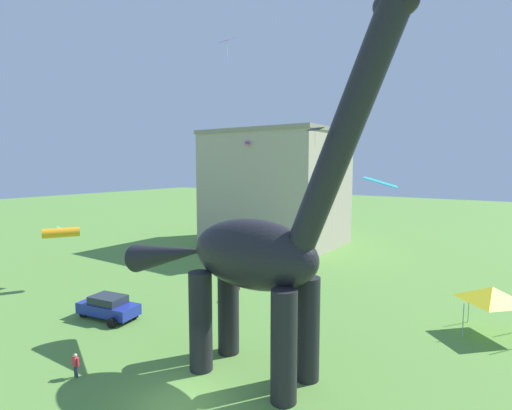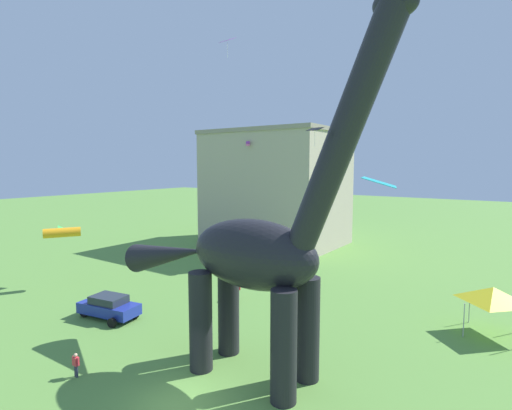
# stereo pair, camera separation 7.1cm
# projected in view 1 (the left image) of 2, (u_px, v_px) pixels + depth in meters

# --- Properties ---
(ground_plane) EXTENTS (240.00, 240.00, 0.00)m
(ground_plane) POSITION_uv_depth(u_px,v_px,m) (181.00, 404.00, 17.14)
(ground_plane) COLOR #5B8E3D
(dinosaur_sculpture) EXTENTS (16.12, 3.42, 16.85)m
(dinosaur_sculpture) POSITION_uv_depth(u_px,v_px,m) (251.00, 254.00, 19.07)
(dinosaur_sculpture) COLOR black
(dinosaur_sculpture) RESTS_ON ground_plane
(parked_sedan_left) EXTENTS (4.44, 2.47, 1.55)m
(parked_sedan_left) POSITION_uv_depth(u_px,v_px,m) (108.00, 306.00, 26.74)
(parked_sedan_left) COLOR navy
(parked_sedan_left) RESTS_ON ground_plane
(person_vendor_side) EXTENTS (0.45, 0.20, 1.21)m
(person_vendor_side) POSITION_uv_depth(u_px,v_px,m) (76.00, 363.00, 19.25)
(person_vendor_side) COLOR #2D3347
(person_vendor_side) RESTS_ON ground_plane
(person_far_spectator) EXTENTS (0.60, 0.26, 1.60)m
(person_far_spectator) POSITION_uv_depth(u_px,v_px,m) (237.00, 288.00, 30.30)
(person_far_spectator) COLOR #2D3347
(person_far_spectator) RESTS_ON ground_plane
(festival_canopy_tent) EXTENTS (3.15, 3.15, 3.00)m
(festival_canopy_tent) POSITION_uv_depth(u_px,v_px,m) (492.00, 294.00, 23.98)
(festival_canopy_tent) COLOR #B2B2B7
(festival_canopy_tent) RESTS_ON ground_plane
(kite_apex) EXTENTS (0.51, 0.51, 0.52)m
(kite_apex) POSITION_uv_depth(u_px,v_px,m) (247.00, 144.00, 45.24)
(kite_apex) COLOR purple
(kite_mid_center) EXTENTS (0.66, 0.51, 0.77)m
(kite_mid_center) POSITION_uv_depth(u_px,v_px,m) (315.00, 129.00, 15.64)
(kite_mid_center) COLOR black
(kite_mid_right) EXTENTS (2.96, 2.85, 0.84)m
(kite_mid_right) POSITION_uv_depth(u_px,v_px,m) (61.00, 232.00, 33.27)
(kite_mid_right) COLOR orange
(kite_near_low) EXTENTS (1.07, 1.28, 0.25)m
(kite_near_low) POSITION_uv_depth(u_px,v_px,m) (380.00, 182.00, 9.67)
(kite_near_low) COLOR #19B2B7
(kite_high_left) EXTENTS (0.77, 0.58, 0.94)m
(kite_high_left) POSITION_uv_depth(u_px,v_px,m) (227.00, 40.00, 19.05)
(kite_high_left) COLOR purple
(background_building_block) EXTENTS (16.39, 13.11, 14.77)m
(background_building_block) POSITION_uv_depth(u_px,v_px,m) (275.00, 188.00, 51.55)
(background_building_block) COLOR #B7A893
(background_building_block) RESTS_ON ground_plane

